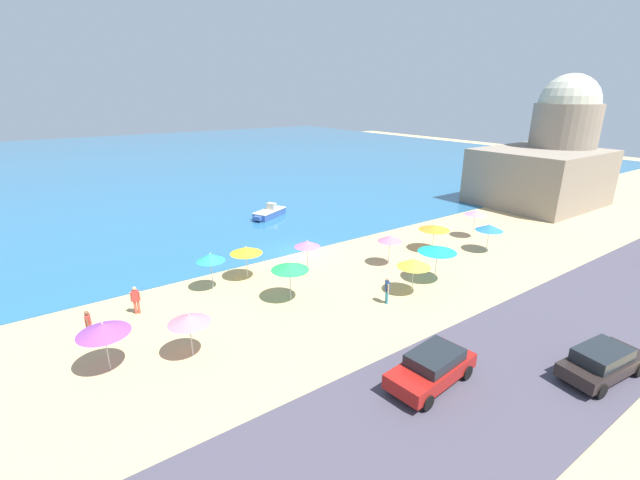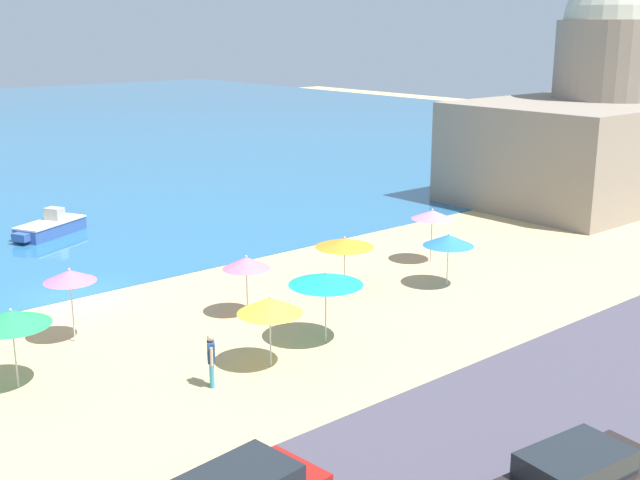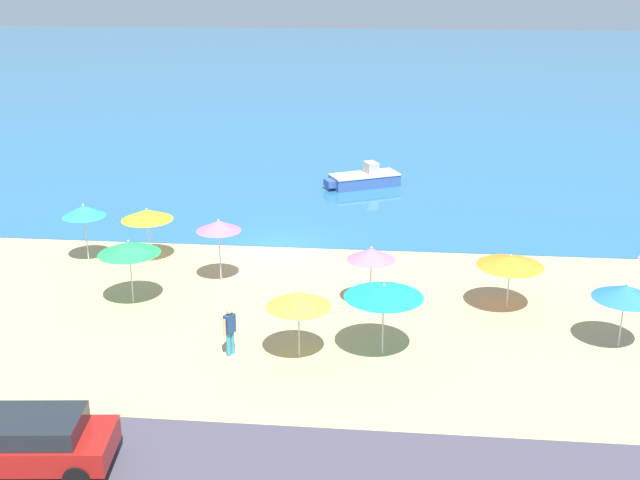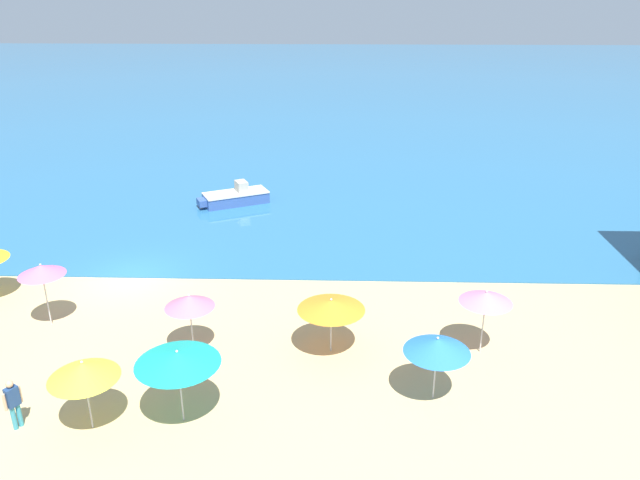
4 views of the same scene
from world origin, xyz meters
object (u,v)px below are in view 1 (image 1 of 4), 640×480
at_px(beach_umbrella_0, 210,257).
at_px(beach_umbrella_9, 290,266).
at_px(parked_car_3, 602,361).
at_px(beach_umbrella_2, 437,249).
at_px(beach_umbrella_7, 434,228).
at_px(beach_umbrella_3, 307,244).
at_px(skiff_nearshore, 269,213).
at_px(beach_umbrella_8, 390,238).
at_px(bather_0, 136,299).
at_px(bather_1, 387,289).
at_px(beach_umbrella_10, 189,319).
at_px(beach_umbrella_1, 489,228).
at_px(beach_umbrella_11, 414,263).
at_px(bather_2, 88,324).
at_px(harbor_fortress, 551,158).
at_px(beach_umbrella_6, 476,213).
at_px(beach_umbrella_4, 246,250).
at_px(parked_car_0, 432,367).
at_px(beach_umbrella_5, 103,329).

bearing_deg(beach_umbrella_0, beach_umbrella_9, -51.23).
distance_m(beach_umbrella_0, parked_car_3, 20.77).
bearing_deg(beach_umbrella_2, beach_umbrella_9, 161.04).
distance_m(beach_umbrella_7, beach_umbrella_9, 13.55).
relative_size(beach_umbrella_3, skiff_nearshore, 0.61).
bearing_deg(beach_umbrella_8, beach_umbrella_3, 164.02).
height_order(beach_umbrella_3, bather_0, beach_umbrella_3).
xyz_separation_m(beach_umbrella_0, bather_1, (7.58, -7.63, -1.25)).
xyz_separation_m(beach_umbrella_2, beach_umbrella_10, (-15.93, 0.94, -0.25)).
distance_m(beach_umbrella_1, beach_umbrella_10, 23.57).
bearing_deg(parked_car_3, beach_umbrella_0, 119.44).
relative_size(beach_umbrella_8, bather_1, 1.39).
xyz_separation_m(beach_umbrella_9, beach_umbrella_10, (-6.77, -2.20, -0.22)).
height_order(beach_umbrella_0, bather_1, beach_umbrella_0).
height_order(beach_umbrella_11, bather_2, beach_umbrella_11).
bearing_deg(harbor_fortress, beach_umbrella_10, -171.57).
distance_m(beach_umbrella_1, beach_umbrella_7, 4.18).
xyz_separation_m(beach_umbrella_6, parked_car_3, (-11.87, -14.92, -1.36)).
bearing_deg(beach_umbrella_11, beach_umbrella_0, 142.21).
relative_size(beach_umbrella_4, harbor_fortress, 0.17).
bearing_deg(beach_umbrella_6, bather_2, 177.56).
distance_m(beach_umbrella_11, bather_1, 2.44).
distance_m(beach_umbrella_4, beach_umbrella_6, 19.82).
xyz_separation_m(beach_umbrella_9, bather_0, (-7.85, 3.55, -1.24)).
bearing_deg(bather_2, beach_umbrella_4, 12.67).
distance_m(beach_umbrella_10, bather_1, 11.27).
bearing_deg(beach_umbrella_11, beach_umbrella_6, 19.94).
xyz_separation_m(bather_1, parked_car_0, (-3.66, -6.46, -0.09)).
bearing_deg(beach_umbrella_11, beach_umbrella_5, 171.61).
bearing_deg(beach_umbrella_11, harbor_fortress, 14.55).
bearing_deg(skiff_nearshore, beach_umbrella_8, -86.54).
relative_size(beach_umbrella_10, bather_1, 1.35).
height_order(beach_umbrella_5, bather_1, beach_umbrella_5).
relative_size(beach_umbrella_7, bather_0, 1.44).
distance_m(beach_umbrella_4, beach_umbrella_9, 4.38).
relative_size(beach_umbrella_4, skiff_nearshore, 0.54).
relative_size(beach_umbrella_1, beach_umbrella_8, 0.98).
bearing_deg(parked_car_3, beach_umbrella_11, 92.25).
distance_m(beach_umbrella_0, skiff_nearshore, 16.55).
bearing_deg(beach_umbrella_10, beach_umbrella_3, 25.34).
bearing_deg(beach_umbrella_10, beach_umbrella_4, 46.99).
bearing_deg(parked_car_3, bather_0, 130.10).
bearing_deg(beach_umbrella_7, beach_umbrella_8, -178.31).
bearing_deg(harbor_fortress, parked_car_0, -158.25).
relative_size(beach_umbrella_6, skiff_nearshore, 0.58).
xyz_separation_m(beach_umbrella_0, beach_umbrella_3, (5.98, -1.70, 0.13)).
xyz_separation_m(beach_umbrella_5, beach_umbrella_7, (23.67, 1.87, -0.22)).
bearing_deg(beach_umbrella_11, beach_umbrella_2, 9.10).
xyz_separation_m(beach_umbrella_0, beach_umbrella_6, (22.06, -3.12, 0.01)).
bearing_deg(beach_umbrella_3, beach_umbrella_11, -57.15).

